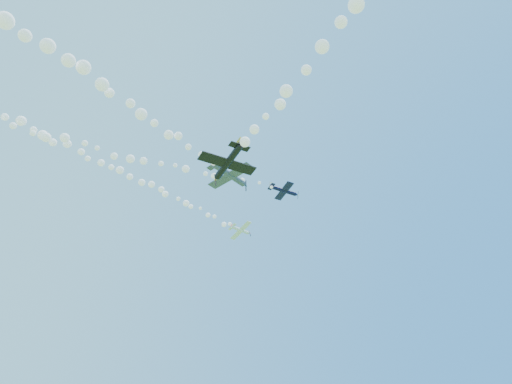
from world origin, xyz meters
TOP-DOWN VIEW (x-y plane):
  - plane_white at (13.69, 14.87)m, footprint 6.22×6.26m
  - smoke_trail_white at (-22.47, 10.93)m, footprint 68.70×9.48m
  - plane_navy at (9.05, -5.66)m, footprint 6.13×6.47m
  - smoke_trail_navy at (-32.49, 6.88)m, footprint 79.67×25.62m
  - plane_grey at (-5.12, -9.00)m, footprint 8.02×8.50m
  - plane_black at (-11.32, -18.04)m, footprint 7.86×7.38m

SIDE VIEW (x-z plane):
  - plane_black at x=-11.32m, z-range 36.52..39.45m
  - plane_grey at x=-5.12m, z-range 43.94..46.09m
  - smoke_trail_navy at x=-32.49m, z-range 49.16..51.64m
  - plane_navy at x=9.05m, z-range 49.38..51.79m
  - smoke_trail_white at x=-22.47m, z-range 52.41..55.07m
  - plane_white at x=13.69m, z-range 52.96..55.15m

